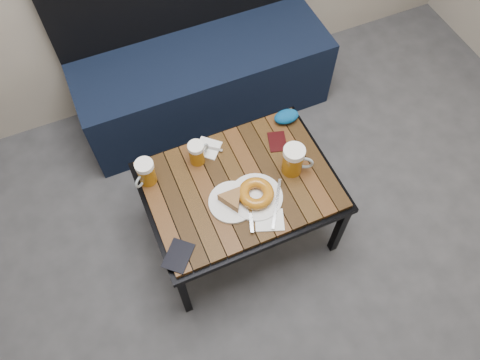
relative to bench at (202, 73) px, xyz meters
name	(u,v)px	position (x,y,z in m)	size (l,w,h in m)	color
bench	(202,73)	(0.00, 0.00, 0.00)	(1.40, 0.50, 0.95)	black
cafe_table	(240,188)	(-0.14, -0.86, 0.16)	(0.84, 0.62, 0.47)	black
beer_mug_left	(146,172)	(-0.50, -0.68, 0.26)	(0.12, 0.11, 0.13)	#9C5D0C
beer_mug_centre	(197,153)	(-0.26, -0.67, 0.26)	(0.11, 0.09, 0.12)	#9C5D0C
beer_mug_right	(294,160)	(0.10, -0.88, 0.28)	(0.14, 0.12, 0.15)	#9C5D0C
plate_pie	(232,200)	(-0.20, -0.93, 0.22)	(0.20, 0.20, 0.06)	white
plate_bagel	(256,195)	(-0.10, -0.95, 0.23)	(0.25, 0.29, 0.06)	white
napkin_left	(208,148)	(-0.20, -0.63, 0.20)	(0.15, 0.15, 0.01)	white
napkin_right	(269,220)	(-0.10, -1.07, 0.20)	(0.15, 0.14, 0.01)	white
passport_navy	(178,256)	(-0.50, -1.07, 0.20)	(0.10, 0.13, 0.01)	black
passport_burgundy	(277,142)	(0.11, -0.72, 0.20)	(0.08, 0.11, 0.01)	black
knit_pouch	(286,117)	(0.20, -0.62, 0.23)	(0.12, 0.08, 0.05)	navy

